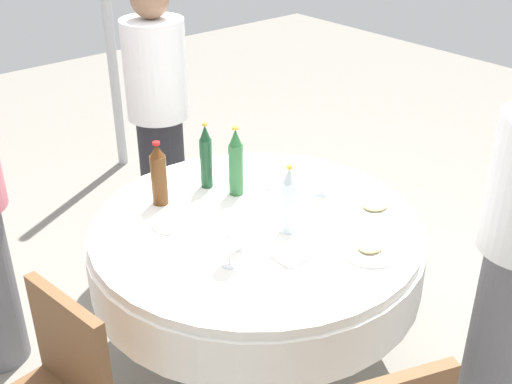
{
  "coord_description": "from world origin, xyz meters",
  "views": [
    {
      "loc": [
        -1.49,
        -1.76,
        2.14
      ],
      "look_at": [
        0.0,
        0.0,
        0.88
      ],
      "focal_mm": 44.97,
      "sensor_mm": 36.0,
      "label": 1
    }
  ],
  "objects_px": {
    "wine_glass_far": "(322,177)",
    "plate_right": "(375,208)",
    "dining_table": "(256,251)",
    "plate_front": "(276,177)",
    "bottle_brown_rear": "(159,175)",
    "bottle_dark_green_left": "(206,157)",
    "plate_east": "(370,250)",
    "person_left": "(159,116)",
    "bottle_green_south": "(236,163)",
    "wine_glass_near": "(229,240)",
    "wine_glass_west": "(238,228)",
    "plate_outer": "(176,221)",
    "bottle_clear_far": "(288,201)"
  },
  "relations": [
    {
      "from": "bottle_brown_rear",
      "to": "wine_glass_near",
      "type": "distance_m",
      "value": 0.58
    },
    {
      "from": "bottle_dark_green_left",
      "to": "wine_glass_west",
      "type": "distance_m",
      "value": 0.55
    },
    {
      "from": "person_left",
      "to": "dining_table",
      "type": "bearing_deg",
      "value": -90.0
    },
    {
      "from": "bottle_brown_rear",
      "to": "bottle_dark_green_left",
      "type": "relative_size",
      "value": 0.93
    },
    {
      "from": "plate_front",
      "to": "plate_east",
      "type": "xyz_separation_m",
      "value": [
        -0.14,
        -0.7,
        0.0
      ]
    },
    {
      "from": "plate_front",
      "to": "plate_east",
      "type": "height_order",
      "value": "plate_east"
    },
    {
      "from": "wine_glass_west",
      "to": "person_left",
      "type": "height_order",
      "value": "person_left"
    },
    {
      "from": "dining_table",
      "to": "plate_east",
      "type": "height_order",
      "value": "plate_east"
    },
    {
      "from": "wine_glass_far",
      "to": "wine_glass_near",
      "type": "distance_m",
      "value": 0.68
    },
    {
      "from": "plate_east",
      "to": "wine_glass_near",
      "type": "bearing_deg",
      "value": 148.76
    },
    {
      "from": "wine_glass_near",
      "to": "plate_east",
      "type": "height_order",
      "value": "wine_glass_near"
    },
    {
      "from": "bottle_dark_green_left",
      "to": "plate_east",
      "type": "relative_size",
      "value": 1.41
    },
    {
      "from": "wine_glass_west",
      "to": "plate_east",
      "type": "distance_m",
      "value": 0.52
    },
    {
      "from": "bottle_brown_rear",
      "to": "person_left",
      "type": "relative_size",
      "value": 0.19
    },
    {
      "from": "bottle_green_south",
      "to": "plate_right",
      "type": "xyz_separation_m",
      "value": [
        0.36,
        -0.51,
        -0.14
      ]
    },
    {
      "from": "dining_table",
      "to": "wine_glass_west",
      "type": "bearing_deg",
      "value": -150.0
    },
    {
      "from": "bottle_green_south",
      "to": "plate_right",
      "type": "bearing_deg",
      "value": -54.52
    },
    {
      "from": "bottle_brown_rear",
      "to": "plate_right",
      "type": "distance_m",
      "value": 0.95
    },
    {
      "from": "plate_outer",
      "to": "plate_right",
      "type": "relative_size",
      "value": 0.8
    },
    {
      "from": "bottle_green_south",
      "to": "plate_front",
      "type": "distance_m",
      "value": 0.28
    },
    {
      "from": "plate_east",
      "to": "person_left",
      "type": "xyz_separation_m",
      "value": [
        0.06,
        1.6,
        0.05
      ]
    },
    {
      "from": "bottle_green_south",
      "to": "plate_outer",
      "type": "xyz_separation_m",
      "value": [
        -0.36,
        -0.04,
        -0.14
      ]
    },
    {
      "from": "wine_glass_west",
      "to": "plate_outer",
      "type": "distance_m",
      "value": 0.34
    },
    {
      "from": "wine_glass_far",
      "to": "bottle_green_south",
      "type": "bearing_deg",
      "value": 137.89
    },
    {
      "from": "wine_glass_far",
      "to": "wine_glass_near",
      "type": "height_order",
      "value": "wine_glass_near"
    },
    {
      "from": "wine_glass_west",
      "to": "plate_east",
      "type": "bearing_deg",
      "value": -43.36
    },
    {
      "from": "bottle_green_south",
      "to": "wine_glass_near",
      "type": "bearing_deg",
      "value": -131.19
    },
    {
      "from": "dining_table",
      "to": "plate_right",
      "type": "height_order",
      "value": "plate_right"
    },
    {
      "from": "bottle_dark_green_left",
      "to": "plate_east",
      "type": "xyz_separation_m",
      "value": [
        0.16,
        -0.85,
        -0.14
      ]
    },
    {
      "from": "bottle_brown_rear",
      "to": "plate_front",
      "type": "distance_m",
      "value": 0.58
    },
    {
      "from": "wine_glass_near",
      "to": "person_left",
      "type": "height_order",
      "value": "person_left"
    },
    {
      "from": "dining_table",
      "to": "bottle_dark_green_left",
      "type": "relative_size",
      "value": 4.48
    },
    {
      "from": "bottle_dark_green_left",
      "to": "plate_front",
      "type": "relative_size",
      "value": 1.32
    },
    {
      "from": "dining_table",
      "to": "plate_front",
      "type": "bearing_deg",
      "value": 36.29
    },
    {
      "from": "dining_table",
      "to": "person_left",
      "type": "distance_m",
      "value": 1.19
    },
    {
      "from": "dining_table",
      "to": "person_left",
      "type": "xyz_separation_m",
      "value": [
        0.25,
        1.14,
        0.21
      ]
    },
    {
      "from": "plate_right",
      "to": "person_left",
      "type": "distance_m",
      "value": 1.41
    },
    {
      "from": "dining_table",
      "to": "bottle_dark_green_left",
      "type": "xyz_separation_m",
      "value": [
        0.04,
        0.39,
        0.3
      ]
    },
    {
      "from": "bottle_brown_rear",
      "to": "bottle_green_south",
      "type": "bearing_deg",
      "value": -25.04
    },
    {
      "from": "bottle_dark_green_left",
      "to": "person_left",
      "type": "bearing_deg",
      "value": 73.86
    },
    {
      "from": "dining_table",
      "to": "plate_front",
      "type": "relative_size",
      "value": 5.89
    },
    {
      "from": "bottle_clear_far",
      "to": "person_left",
      "type": "bearing_deg",
      "value": 81.32
    },
    {
      "from": "dining_table",
      "to": "person_left",
      "type": "bearing_deg",
      "value": 77.58
    },
    {
      "from": "plate_front",
      "to": "wine_glass_far",
      "type": "bearing_deg",
      "value": -78.47
    },
    {
      "from": "wine_glass_near",
      "to": "person_left",
      "type": "distance_m",
      "value": 1.42
    },
    {
      "from": "person_left",
      "to": "bottle_brown_rear",
      "type": "bearing_deg",
      "value": -109.78
    },
    {
      "from": "wine_glass_near",
      "to": "bottle_dark_green_left",
      "type": "bearing_deg",
      "value": 61.17
    },
    {
      "from": "wine_glass_far",
      "to": "plate_right",
      "type": "relative_size",
      "value": 0.5
    },
    {
      "from": "wine_glass_west",
      "to": "plate_right",
      "type": "bearing_deg",
      "value": -13.1
    },
    {
      "from": "bottle_brown_rear",
      "to": "bottle_clear_far",
      "type": "height_order",
      "value": "bottle_clear_far"
    }
  ]
}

